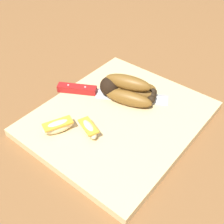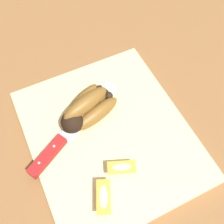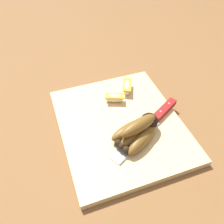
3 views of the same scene
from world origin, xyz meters
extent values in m
plane|color=brown|center=(0.00, 0.00, 0.00)|extent=(6.00, 6.00, 0.00)
cube|color=#DBBC84|center=(-0.01, 0.01, 0.01)|extent=(0.40, 0.34, 0.02)
sphere|color=black|center=(0.03, 0.08, 0.05)|extent=(0.05, 0.05, 0.05)
ellipsoid|color=brown|center=(0.03, 0.02, 0.04)|extent=(0.07, 0.13, 0.04)
sphere|color=black|center=(0.06, -0.02, 0.04)|extent=(0.02, 0.02, 0.02)
ellipsoid|color=brown|center=(0.05, 0.03, 0.04)|extent=(0.08, 0.12, 0.04)
sphere|color=black|center=(0.08, -0.02, 0.04)|extent=(0.02, 0.02, 0.02)
ellipsoid|color=brown|center=(0.07, 0.04, 0.04)|extent=(0.09, 0.12, 0.04)
sphere|color=black|center=(0.09, -0.01, 0.04)|extent=(0.02, 0.02, 0.02)
ellipsoid|color=brown|center=(0.05, 0.04, 0.07)|extent=(0.07, 0.12, 0.04)
cylinder|color=white|center=(0.06, 0.02, 0.06)|extent=(0.02, 0.02, 0.00)
cube|color=silver|center=(0.06, 0.03, 0.02)|extent=(0.12, 0.17, 0.00)
cube|color=#99999E|center=(0.07, 0.04, 0.02)|extent=(0.09, 0.16, 0.00)
cube|color=maroon|center=(-0.01, 0.15, 0.03)|extent=(0.07, 0.10, 0.02)
cylinder|color=#B2B2B7|center=(-0.02, 0.17, 0.04)|extent=(0.00, 0.01, 0.00)
cylinder|color=#B2B2B7|center=(0.00, 0.13, 0.04)|extent=(0.01, 0.01, 0.00)
ellipsoid|color=beige|center=(-0.14, 0.08, 0.03)|extent=(0.07, 0.05, 0.03)
cube|color=gold|center=(-0.14, 0.08, 0.04)|extent=(0.07, 0.05, 0.00)
ellipsoid|color=beige|center=(-0.10, 0.03, 0.03)|extent=(0.04, 0.07, 0.03)
cube|color=gold|center=(-0.10, 0.03, 0.04)|extent=(0.04, 0.06, 0.00)
camera|label=1|loc=(-0.41, -0.29, 0.47)|focal=46.16mm
camera|label=2|loc=(-0.25, 0.12, 0.55)|focal=42.91mm
camera|label=3|loc=(0.40, -0.16, 0.53)|focal=38.02mm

